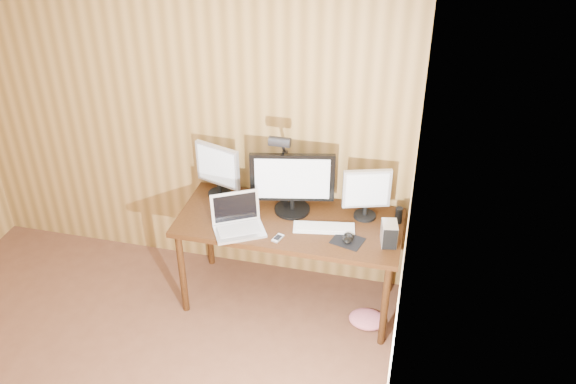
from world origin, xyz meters
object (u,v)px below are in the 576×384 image
at_px(speaker, 399,215).
at_px(keyboard, 324,228).
at_px(desk, 292,228).
at_px(monitor_left, 218,169).
at_px(phone, 278,238).
at_px(monitor_right, 367,193).
at_px(desk_lamp, 282,159).
at_px(mouse, 348,238).
at_px(hard_drive, 389,234).
at_px(monitor_center, 292,182).
at_px(laptop, 238,221).

bearing_deg(speaker, keyboard, -158.12).
height_order(desk, monitor_left, monitor_left).
bearing_deg(phone, speaker, 44.21).
relative_size(monitor_right, desk_lamp, 0.59).
xyz_separation_m(speaker, desk_lamp, (-0.84, -0.00, 0.34)).
distance_m(keyboard, phone, 0.34).
height_order(desk, speaker, speaker).
bearing_deg(speaker, mouse, -136.34).
xyz_separation_m(mouse, desk_lamp, (-0.53, 0.30, 0.38)).
xyz_separation_m(monitor_right, hard_drive, (0.19, -0.28, -0.12)).
distance_m(keyboard, mouse, 0.21).
bearing_deg(phone, desk, 102.74).
relative_size(desk, keyboard, 3.61).
bearing_deg(speaker, desk, -173.81).
bearing_deg(monitor_right, monitor_center, 167.40).
height_order(monitor_left, phone, monitor_left).
height_order(monitor_left, speaker, monitor_left).
bearing_deg(laptop, monitor_right, -7.24).
bearing_deg(speaker, laptop, -163.22).
relative_size(monitor_left, desk_lamp, 0.64).
bearing_deg(keyboard, monitor_right, 30.09).
distance_m(monitor_center, monitor_right, 0.53).
height_order(monitor_center, laptop, monitor_center).
xyz_separation_m(monitor_center, hard_drive, (0.72, -0.23, -0.16)).
relative_size(monitor_left, phone, 3.91).
height_order(monitor_right, hard_drive, monitor_right).
height_order(laptop, phone, laptop).
height_order(monitor_right, mouse, monitor_right).
bearing_deg(desk_lamp, monitor_center, -20.88).
distance_m(monitor_center, laptop, 0.48).
distance_m(laptop, phone, 0.31).
bearing_deg(desk, speaker, 6.19).
height_order(keyboard, mouse, mouse).
xyz_separation_m(desk, speaker, (0.75, 0.08, 0.18)).
bearing_deg(monitor_center, mouse, -43.05).
height_order(laptop, hard_drive, laptop).
height_order(mouse, desk_lamp, desk_lamp).
xyz_separation_m(desk, phone, (-0.03, -0.30, 0.13)).
relative_size(keyboard, desk_lamp, 0.68).
height_order(laptop, keyboard, laptop).
relative_size(laptop, speaker, 3.49).
bearing_deg(phone, monitor_center, 105.15).
height_order(keyboard, desk_lamp, desk_lamp).
distance_m(monitor_center, speaker, 0.79).
bearing_deg(keyboard, monitor_left, 153.96).
height_order(keyboard, speaker, speaker).
bearing_deg(monitor_center, monitor_right, -7.22).
relative_size(monitor_center, monitor_left, 1.42).
distance_m(monitor_left, mouse, 1.11).
bearing_deg(laptop, keyboard, -16.99).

